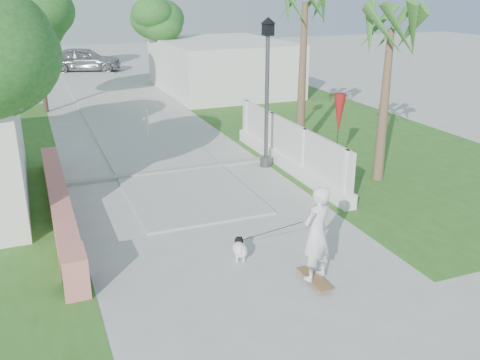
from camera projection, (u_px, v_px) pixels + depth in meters
name	position (u px, v px, depth m)	size (l,w,h in m)	color
ground	(247.00, 263.00, 10.76)	(90.00, 90.00, 0.00)	#B7B7B2
path_strip	(102.00, 91.00, 28.20)	(3.20, 36.00, 0.06)	#B7B7B2
curb	(171.00, 171.00, 15.98)	(6.50, 0.25, 0.10)	#999993
grass_right	(337.00, 134.00, 20.18)	(8.00, 20.00, 0.01)	#315F1E
pink_wall	(61.00, 209.00, 12.60)	(0.45, 8.20, 0.80)	#C56C65
lattice_fence	(288.00, 152.00, 16.13)	(0.35, 7.00, 1.50)	white
building_right	(222.00, 66.00, 28.12)	(6.00, 8.00, 2.60)	silver
street_lamp	(267.00, 88.00, 15.74)	(0.44, 0.44, 4.44)	#59595E
bollard	(147.00, 123.00, 19.36)	(0.14, 0.14, 1.09)	white
patio_umbrella	(339.00, 114.00, 15.79)	(0.36, 0.36, 2.30)	#59595E
tree_path_left	(36.00, 22.00, 22.36)	(3.40, 3.40, 5.23)	#4C3826
tree_path_right	(159.00, 22.00, 28.12)	(3.00, 3.00, 4.79)	#4C3826
tree_path_far	(33.00, 12.00, 31.15)	(3.20, 3.20, 5.17)	#4C3826
palm_far	(305.00, 13.00, 16.50)	(1.80, 1.80, 5.30)	brown
palm_near	(390.00, 38.00, 14.09)	(1.80, 1.80, 4.70)	brown
skateboarder	(284.00, 233.00, 10.08)	(1.34, 2.09, 1.95)	brown
dog	(240.00, 248.00, 10.87)	(0.40, 0.61, 0.43)	white
parked_car	(84.00, 59.00, 34.57)	(1.86, 4.62, 1.58)	#ACADB3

